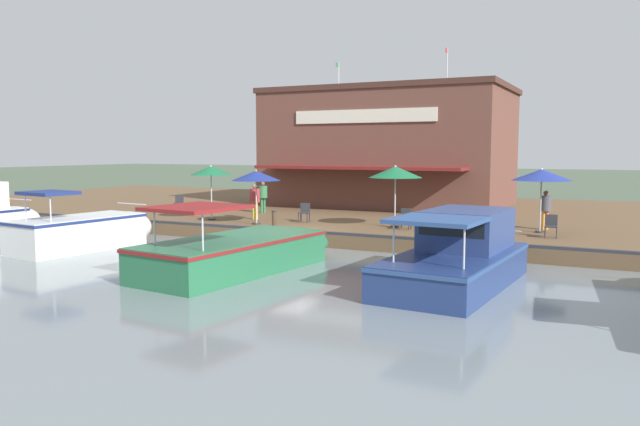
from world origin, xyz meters
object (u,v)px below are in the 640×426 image
(cafe_chair_facing_river, at_px, (179,202))
(cafe_chair_back_row_seat, at_px, (405,218))
(patio_umbrella_far_corner, at_px, (395,172))
(cafe_chair_beside_entrance, at_px, (551,225))
(waterfront_restaurant, at_px, (390,147))
(motorboat_far_downstream, at_px, (463,256))
(person_mid_patio, at_px, (263,194))
(mooring_post, at_px, (274,220))
(person_near_entrance, at_px, (546,206))
(motorboat_nearest_quay, at_px, (247,250))
(person_at_quay_edge, at_px, (255,197))
(motorboat_second_along, at_px, (89,230))
(cafe_chair_under_first_umbrella, at_px, (304,211))
(patio_umbrella_near_quay_edge, at_px, (211,171))
(patio_umbrella_by_entrance, at_px, (542,175))
(tree_upstream_bank, at_px, (386,132))
(patio_umbrella_mid_patio_right, at_px, (256,176))

(cafe_chair_facing_river, xyz_separation_m, cafe_chair_back_row_seat, (1.91, 13.16, 0.00))
(patio_umbrella_far_corner, distance_m, cafe_chair_beside_entrance, 6.48)
(waterfront_restaurant, height_order, motorboat_far_downstream, waterfront_restaurant)
(person_mid_patio, relative_size, mooring_post, 2.03)
(cafe_chair_beside_entrance, xyz_separation_m, person_near_entrance, (-2.35, -0.47, 0.51))
(cafe_chair_facing_river, relative_size, motorboat_nearest_quay, 0.11)
(patio_umbrella_far_corner, bearing_deg, person_at_quay_edge, -89.32)
(person_near_entrance, xyz_separation_m, motorboat_second_along, (9.23, -15.46, -0.82))
(motorboat_second_along, height_order, motorboat_far_downstream, motorboat_second_along)
(waterfront_restaurant, distance_m, cafe_chair_under_first_umbrella, 10.71)
(person_near_entrance, bearing_deg, cafe_chair_facing_river, -88.60)
(patio_umbrella_near_quay_edge, bearing_deg, cafe_chair_facing_river, -122.65)
(patio_umbrella_by_entrance, height_order, tree_upstream_bank, tree_upstream_bank)
(mooring_post, bearing_deg, patio_umbrella_far_corner, 125.61)
(waterfront_restaurant, xyz_separation_m, cafe_chair_facing_river, (8.80, -8.55, -2.90))
(person_near_entrance, bearing_deg, motorboat_second_along, -59.17)
(cafe_chair_under_first_umbrella, xyz_separation_m, mooring_post, (2.91, 0.14, -0.07))
(cafe_chair_under_first_umbrella, distance_m, cafe_chair_back_row_seat, 4.88)
(patio_umbrella_mid_patio_right, relative_size, person_mid_patio, 1.48)
(waterfront_restaurant, bearing_deg, person_at_quay_edge, -15.26)
(cafe_chair_back_row_seat, relative_size, motorboat_nearest_quay, 0.11)
(patio_umbrella_far_corner, xyz_separation_m, person_at_quay_edge, (0.08, -6.82, -1.28))
(motorboat_far_downstream, relative_size, tree_upstream_bank, 1.08)
(patio_umbrella_by_entrance, height_order, cafe_chair_beside_entrance, patio_umbrella_by_entrance)
(patio_umbrella_by_entrance, distance_m, tree_upstream_bank, 19.28)
(patio_umbrella_near_quay_edge, xyz_separation_m, cafe_chair_facing_river, (-2.56, -3.99, -1.79))
(waterfront_restaurant, xyz_separation_m, cafe_chair_under_first_umbrella, (10.31, -0.25, -2.90))
(motorboat_far_downstream, bearing_deg, patio_umbrella_far_corner, -147.30)
(patio_umbrella_far_corner, height_order, cafe_chair_facing_river, patio_umbrella_far_corner)
(patio_umbrella_by_entrance, bearing_deg, person_mid_patio, -97.08)
(tree_upstream_bank, bearing_deg, patio_umbrella_far_corner, 21.78)
(patio_umbrella_mid_patio_right, height_order, tree_upstream_bank, tree_upstream_bank)
(cafe_chair_beside_entrance, height_order, mooring_post, cafe_chair_beside_entrance)
(person_near_entrance, height_order, motorboat_far_downstream, person_near_entrance)
(patio_umbrella_far_corner, xyz_separation_m, person_mid_patio, (-2.62, -8.05, -1.31))
(patio_umbrella_far_corner, distance_m, person_mid_patio, 8.57)
(patio_umbrella_mid_patio_right, xyz_separation_m, cafe_chair_under_first_umbrella, (-1.65, 1.49, -1.63))
(mooring_post, bearing_deg, patio_umbrella_near_quay_edge, -112.67)
(cafe_chair_under_first_umbrella, relative_size, cafe_chair_beside_entrance, 1.00)
(waterfront_restaurant, distance_m, cafe_chair_beside_entrance, 15.07)
(person_mid_patio, bearing_deg, tree_upstream_bank, 172.59)
(patio_umbrella_by_entrance, distance_m, motorboat_second_along, 17.57)
(mooring_post, bearing_deg, motorboat_second_along, -52.17)
(waterfront_restaurant, distance_m, patio_umbrella_by_entrance, 13.49)
(patio_umbrella_mid_patio_right, xyz_separation_m, person_at_quay_edge, (-1.61, -1.08, -1.08))
(tree_upstream_bank, bearing_deg, motorboat_nearest_quay, 10.17)
(waterfront_restaurant, distance_m, patio_umbrella_near_quay_edge, 12.28)
(cafe_chair_facing_river, relative_size, mooring_post, 1.08)
(cafe_chair_back_row_seat, relative_size, motorboat_far_downstream, 0.12)
(cafe_chair_back_row_seat, xyz_separation_m, motorboat_nearest_quay, (7.70, -2.64, -0.40))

